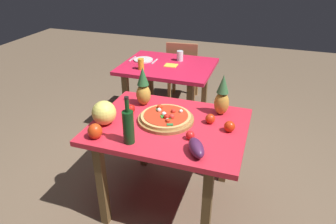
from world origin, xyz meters
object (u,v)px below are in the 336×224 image
fork_utensil (132,59)px  dinner_plate (143,60)px  pineapple_right (222,97)px  eggplant (196,148)px  drinking_glass_juice (141,64)px  napkin_folded (171,65)px  pizza_board (166,119)px  dining_chair (183,68)px  tomato_near_board (131,109)px  background_table (168,74)px  display_table (169,135)px  pizza (166,116)px  wine_bottle (128,126)px  tomato_at_corner (190,135)px  bell_pepper (95,131)px  melon (104,113)px  tomato_beside_pepper (210,119)px  knife_utensil (155,61)px  tomato_by_bottle (230,126)px  pineapple_left (143,88)px  drinking_glass_water (180,56)px

fork_utensil → dinner_plate: bearing=0.4°
pineapple_right → eggplant: bearing=-95.3°
drinking_glass_juice → napkin_folded: drinking_glass_juice is taller
pizza_board → napkin_folded: bearing=106.3°
dining_chair → tomato_near_board: (0.09, -1.82, 0.30)m
background_table → display_table: bearing=-70.9°
pizza → wine_bottle: (-0.14, -0.36, 0.09)m
pizza_board → drinking_glass_juice: size_ratio=3.61×
wine_bottle → tomato_at_corner: 0.43m
eggplant → bell_pepper: bearing=-177.0°
melon → tomato_beside_pepper: (0.74, 0.25, -0.05)m
knife_utensil → tomato_by_bottle: bearing=-49.9°
pizza_board → pizza: (0.00, 0.00, 0.03)m
dining_chair → fork_utensil: (-0.45, -0.59, 0.27)m
display_table → bell_pepper: bell_pepper is taller
dinner_plate → background_table: bearing=-8.6°
pineapple_right → fork_utensil: (-1.22, 1.01, -0.14)m
background_table → wine_bottle: size_ratio=2.99×
dining_chair → knife_utensil: dining_chair is taller
wine_bottle → fork_utensil: size_ratio=1.88×
wine_bottle → bell_pepper: (-0.25, -0.02, -0.08)m
display_table → background_table: same height
tomato_by_bottle → knife_utensil: tomato_by_bottle is taller
tomato_beside_pepper → pizza: bearing=-167.5°
pizza_board → drinking_glass_juice: (-0.62, 0.98, 0.05)m
background_table → pineapple_left: 1.04m
eggplant → drinking_glass_water: bearing=109.9°
drinking_glass_water → fork_utensil: bearing=-166.6°
background_table → tomato_at_corner: 1.54m
pizza_board → pizza: pizza is taller
bell_pepper → tomato_near_board: bearing=79.1°
pineapple_right → napkin_folded: (-0.72, 0.95, -0.14)m
display_table → eggplant: (0.28, -0.30, 0.14)m
pineapple_left → tomato_near_board: pineapple_left is taller
pineapple_right → pineapple_left: bearing=-176.5°
wine_bottle → eggplant: bearing=1.9°
pizza_board → tomato_at_corner: 0.31m
knife_utensil → drinking_glass_water: bearing=26.4°
tomato_beside_pepper → napkin_folded: 1.31m
wine_bottle → dining_chair: bearing=96.6°
pizza_board → tomato_beside_pepper: bearing=12.5°
dinner_plate → fork_utensil: (-0.14, 0.00, -0.00)m
pizza → tomato_near_board: bearing=173.9°
tomato_by_bottle → dinner_plate: 1.73m
melon → wine_bottle: bearing=-31.7°
background_table → tomato_at_corner: (0.63, -1.40, 0.14)m
melon → drinking_glass_water: (0.11, 1.57, -0.03)m
fork_utensil → background_table: bearing=-5.6°
tomato_near_board → dinner_plate: 1.29m
melon → bell_pepper: size_ratio=1.62×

